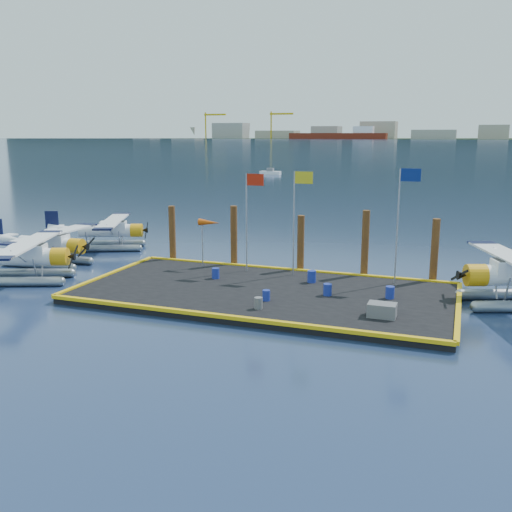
# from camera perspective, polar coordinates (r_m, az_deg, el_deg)

# --- Properties ---
(ground) EXTENTS (4000.00, 4000.00, 0.00)m
(ground) POSITION_cam_1_polar(r_m,az_deg,el_deg) (31.25, 0.86, -4.12)
(ground) COLOR #172847
(ground) RESTS_ON ground
(dock) EXTENTS (20.00, 10.00, 0.40)m
(dock) POSITION_cam_1_polar(r_m,az_deg,el_deg) (31.19, 0.87, -3.76)
(dock) COLOR black
(dock) RESTS_ON ground
(dock_bumpers) EXTENTS (20.25, 10.25, 0.18)m
(dock_bumpers) POSITION_cam_1_polar(r_m,az_deg,el_deg) (31.11, 0.87, -3.25)
(dock_bumpers) COLOR yellow
(dock_bumpers) RESTS_ON dock
(seaplane_a) EXTENTS (8.28, 8.77, 3.17)m
(seaplane_a) POSITION_cam_1_polar(r_m,az_deg,el_deg) (36.84, -22.31, -0.31)
(seaplane_a) COLOR gray
(seaplane_a) RESTS_ON ground
(seaplane_b) EXTENTS (7.71, 8.49, 3.02)m
(seaplane_b) POSITION_cam_1_polar(r_m,az_deg,el_deg) (40.73, -19.94, 0.90)
(seaplane_b) COLOR gray
(seaplane_b) RESTS_ON ground
(seaplane_c) EXTENTS (7.81, 8.23, 3.00)m
(seaplane_c) POSITION_cam_1_polar(r_m,az_deg,el_deg) (45.22, -14.49, 2.29)
(seaplane_c) COLOR gray
(seaplane_c) RESTS_ON ground
(drum_0) EXTENTS (0.44, 0.44, 0.62)m
(drum_0) POSITION_cam_1_polar(r_m,az_deg,el_deg) (33.59, -4.06, -1.73)
(drum_0) COLOR navy
(drum_0) RESTS_ON dock
(drum_1) EXTENTS (0.39, 0.39, 0.55)m
(drum_1) POSITION_cam_1_polar(r_m,az_deg,el_deg) (29.12, 1.03, -3.96)
(drum_1) COLOR navy
(drum_1) RESTS_ON dock
(drum_2) EXTENTS (0.44, 0.44, 0.62)m
(drum_2) POSITION_cam_1_polar(r_m,az_deg,el_deg) (30.27, 7.16, -3.35)
(drum_2) COLOR navy
(drum_2) RESTS_ON dock
(drum_3) EXTENTS (0.41, 0.41, 0.57)m
(drum_3) POSITION_cam_1_polar(r_m,az_deg,el_deg) (27.78, 0.25, -4.73)
(drum_3) COLOR slate
(drum_3) RESTS_ON dock
(drum_4) EXTENTS (0.45, 0.45, 0.64)m
(drum_4) POSITION_cam_1_polar(r_m,az_deg,el_deg) (30.29, 13.25, -3.57)
(drum_4) COLOR navy
(drum_4) RESTS_ON dock
(drum_5) EXTENTS (0.49, 0.49, 0.69)m
(drum_5) POSITION_cam_1_polar(r_m,az_deg,el_deg) (32.77, 5.59, -2.05)
(drum_5) COLOR navy
(drum_5) RESTS_ON dock
(crate) EXTENTS (1.30, 0.87, 0.65)m
(crate) POSITION_cam_1_polar(r_m,az_deg,el_deg) (27.22, 12.49, -5.30)
(crate) COLOR slate
(crate) RESTS_ON dock
(flagpole_red) EXTENTS (1.14, 0.08, 6.00)m
(flagpole_red) POSITION_cam_1_polar(r_m,az_deg,el_deg) (34.62, -0.64, 4.92)
(flagpole_red) COLOR #9C9BA4
(flagpole_red) RESTS_ON dock
(flagpole_yellow) EXTENTS (1.14, 0.08, 6.20)m
(flagpole_yellow) POSITION_cam_1_polar(r_m,az_deg,el_deg) (33.68, 4.16, 4.89)
(flagpole_yellow) COLOR #9C9BA4
(flagpole_yellow) RESTS_ON dock
(flagpole_blue) EXTENTS (1.14, 0.08, 6.50)m
(flagpole_blue) POSITION_cam_1_polar(r_m,az_deg,el_deg) (32.54, 14.39, 4.59)
(flagpole_blue) COLOR #9C9BA4
(flagpole_blue) RESTS_ON dock
(windsock) EXTENTS (1.40, 0.44, 3.12)m
(windsock) POSITION_cam_1_polar(r_m,az_deg,el_deg) (35.83, -4.73, 3.25)
(windsock) COLOR #9C9BA4
(windsock) RESTS_ON dock
(piling_0) EXTENTS (0.44, 0.44, 4.00)m
(piling_0) POSITION_cam_1_polar(r_m,az_deg,el_deg) (38.99, -8.36, 2.05)
(piling_0) COLOR #4B2815
(piling_0) RESTS_ON ground
(piling_1) EXTENTS (0.44, 0.44, 4.20)m
(piling_1) POSITION_cam_1_polar(r_m,az_deg,el_deg) (37.06, -2.22, 1.81)
(piling_1) COLOR #4B2815
(piling_1) RESTS_ON ground
(piling_2) EXTENTS (0.44, 0.44, 3.80)m
(piling_2) POSITION_cam_1_polar(r_m,az_deg,el_deg) (35.67, 4.49, 1.04)
(piling_2) COLOR #4B2815
(piling_2) RESTS_ON ground
(piling_3) EXTENTS (0.44, 0.44, 4.30)m
(piling_3) POSITION_cam_1_polar(r_m,az_deg,el_deg) (34.79, 10.85, 0.99)
(piling_3) COLOR #4B2815
(piling_3) RESTS_ON ground
(piling_4) EXTENTS (0.44, 0.44, 4.00)m
(piling_4) POSITION_cam_1_polar(r_m,az_deg,el_deg) (34.43, 17.42, 0.28)
(piling_4) COLOR #4B2815
(piling_4) RESTS_ON ground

